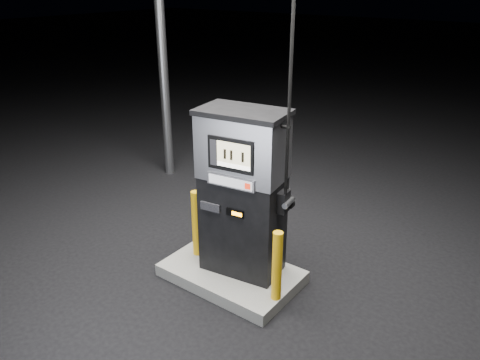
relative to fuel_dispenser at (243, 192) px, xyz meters
The scene contains 5 objects.
ground 1.17m from the fuel_dispenser, 135.17° to the right, with size 80.00×80.00×0.00m, color black.
pump_island 1.09m from the fuel_dispenser, 135.17° to the right, with size 1.60×1.00×0.15m, color slate.
fuel_dispenser is the anchor object (origin of this frame).
bollard_left 0.87m from the fuel_dispenser, behind, with size 0.12×0.12×0.87m, color #E8A80C.
bollard_right 0.91m from the fuel_dispenser, 22.06° to the right, with size 0.11×0.11×0.82m, color #E8A80C.
Camera 1 is at (2.92, -3.77, 3.39)m, focal length 35.00 mm.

